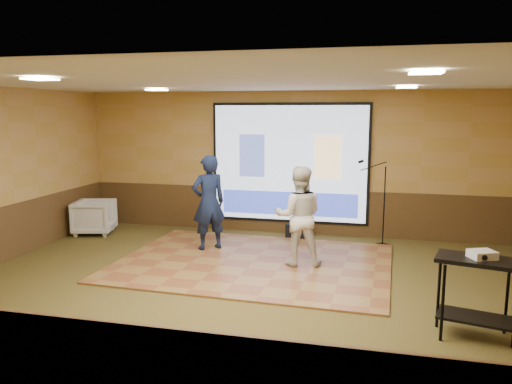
% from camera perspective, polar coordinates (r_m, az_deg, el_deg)
% --- Properties ---
extents(ground, '(9.00, 9.00, 0.00)m').
position_cam_1_polar(ground, '(7.52, -0.77, -10.91)').
color(ground, '#333B1A').
rests_on(ground, ground).
extents(room_shell, '(9.04, 7.04, 3.02)m').
position_cam_1_polar(room_shell, '(7.07, -0.80, 5.22)').
color(room_shell, '#B2894A').
rests_on(room_shell, ground).
extents(wainscot_back, '(9.00, 0.04, 0.95)m').
position_cam_1_polar(wainscot_back, '(10.68, 3.81, -2.18)').
color(wainscot_back, '#483118').
rests_on(wainscot_back, ground).
extents(wainscot_front, '(9.00, 0.04, 0.95)m').
position_cam_1_polar(wainscot_front, '(4.34, -12.88, -20.28)').
color(wainscot_front, '#483118').
rests_on(wainscot_front, ground).
extents(projector_screen, '(3.32, 0.06, 2.52)m').
position_cam_1_polar(projector_screen, '(10.48, 3.83, 3.14)').
color(projector_screen, black).
rests_on(projector_screen, room_shell).
extents(downlight_nw, '(0.32, 0.32, 0.02)m').
position_cam_1_polar(downlight_nw, '(9.50, -11.27, 11.38)').
color(downlight_nw, '#FFEDBF').
rests_on(downlight_nw, room_shell).
extents(downlight_ne, '(0.32, 0.32, 0.02)m').
position_cam_1_polar(downlight_ne, '(8.66, 16.84, 11.38)').
color(downlight_ne, '#FFEDBF').
rests_on(downlight_ne, room_shell).
extents(downlight_sw, '(0.32, 0.32, 0.02)m').
position_cam_1_polar(downlight_sw, '(6.64, -23.44, 11.76)').
color(downlight_sw, '#FFEDBF').
rests_on(downlight_sw, room_shell).
extents(downlight_se, '(0.32, 0.32, 0.02)m').
position_cam_1_polar(downlight_se, '(5.37, 18.85, 12.78)').
color(downlight_se, '#FFEDBF').
rests_on(downlight_se, room_shell).
extents(dance_floor, '(4.70, 3.66, 0.03)m').
position_cam_1_polar(dance_floor, '(8.67, -0.26, -8.02)').
color(dance_floor, olive).
rests_on(dance_floor, ground).
extents(player_left, '(0.76, 0.73, 1.76)m').
position_cam_1_polar(player_left, '(9.27, -5.43, -1.20)').
color(player_left, '#131D3D').
rests_on(player_left, dance_floor).
extents(player_right, '(0.91, 0.77, 1.67)m').
position_cam_1_polar(player_right, '(8.32, 4.91, -2.75)').
color(player_right, silver).
rests_on(player_right, dance_floor).
extents(av_table, '(0.90, 0.47, 0.94)m').
position_cam_1_polar(av_table, '(6.31, 23.91, -9.45)').
color(av_table, black).
rests_on(av_table, ground).
extents(projector, '(0.33, 0.31, 0.09)m').
position_cam_1_polar(projector, '(6.23, 24.44, -6.52)').
color(projector, white).
rests_on(projector, av_table).
extents(mic_stand, '(0.66, 0.27, 1.67)m').
position_cam_1_polar(mic_stand, '(9.94, 14.03, -3.19)').
color(mic_stand, black).
rests_on(mic_stand, ground).
extents(banquet_chair, '(0.96, 0.95, 0.73)m').
position_cam_1_polar(banquet_chair, '(11.13, -17.95, -2.74)').
color(banquet_chair, gray).
rests_on(banquet_chair, ground).
extents(duffel_bag, '(0.53, 0.41, 0.29)m').
position_cam_1_polar(duffel_bag, '(10.33, 4.90, -4.46)').
color(duffel_bag, black).
rests_on(duffel_bag, ground).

